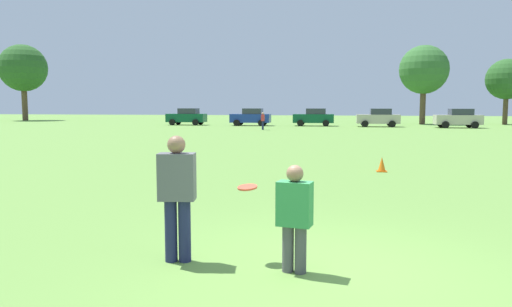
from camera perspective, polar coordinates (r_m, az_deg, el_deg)
The scene contains 14 objects.
ground_plane at distance 6.33m, azimuth 8.20°, elevation -13.76°, with size 195.74×195.74×0.00m, color #608C3D.
player_thrower at distance 6.46m, azimuth -9.46°, elevation -4.50°, with size 0.52×0.35×1.72m.
player_defender at distance 6.02m, azimuth 4.66°, elevation -7.18°, with size 0.46×0.31×1.38m.
frisbee at distance 6.42m, azimuth -1.04°, elevation -4.08°, with size 0.27×0.27×0.07m.
traffic_cone at distance 15.70m, azimuth 14.89°, elevation -1.30°, with size 0.32×0.32×0.48m.
parked_car_near_left at distance 52.49m, azimuth -8.30°, elevation 4.42°, with size 4.24×2.28×1.82m.
parked_car_mid_left at distance 50.29m, azimuth -0.60°, elevation 4.42°, with size 4.24×2.28×1.82m.
parked_car_center at distance 49.93m, azimuth 7.00°, elevation 4.37°, with size 4.24×2.28×1.82m.
parked_car_mid_right at distance 49.11m, azimuth 14.51°, elevation 4.21°, with size 4.24×2.28×1.82m.
parked_car_near_right at distance 49.12m, azimuth 23.16°, elevation 3.93°, with size 4.24×2.28×1.82m.
bystander_far_jogger at distance 41.50m, azimuth 0.82°, elevation 4.05°, with size 0.25×0.42×1.53m.
tree_west_oak at distance 75.93m, azimuth -26.21°, elevation 9.17°, with size 6.61×6.61×10.74m.
tree_west_maple at distance 57.56m, azimuth 19.53°, elevation 9.45°, with size 5.48×5.48×8.91m.
tree_center_elm at distance 60.15m, azimuth 27.94°, elevation 7.87°, with size 4.48×4.48×7.29m.
Camera 1 is at (0.23, -5.96, 2.11)m, focal length 33.27 mm.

